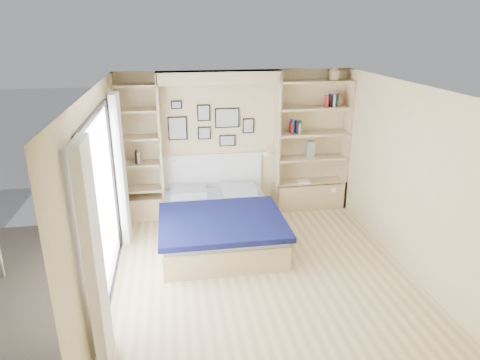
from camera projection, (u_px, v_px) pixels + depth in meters
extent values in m
plane|color=#DABC7D|center=(261.00, 273.00, 5.85)|extent=(4.50, 4.50, 0.00)
plane|color=#D0BA82|center=(236.00, 143.00, 7.51)|extent=(4.00, 0.00, 4.00)
plane|color=#D0BA82|center=(323.00, 290.00, 3.34)|extent=(4.00, 0.00, 4.00)
plane|color=#D0BA82|center=(99.00, 198.00, 5.12)|extent=(0.00, 4.50, 4.50)
plane|color=#D0BA82|center=(408.00, 179.00, 5.73)|extent=(0.00, 4.50, 4.50)
plane|color=white|center=(265.00, 88.00, 5.00)|extent=(4.50, 4.50, 0.00)
cube|color=tan|center=(161.00, 149.00, 7.15)|extent=(0.04, 0.35, 2.50)
cube|color=tan|center=(277.00, 143.00, 7.46)|extent=(0.04, 0.35, 2.50)
cube|color=tan|center=(219.00, 77.00, 6.91)|extent=(2.00, 0.35, 0.20)
cube|color=tan|center=(346.00, 140.00, 7.65)|extent=(0.04, 0.35, 2.50)
cube|color=tan|center=(119.00, 150.00, 7.05)|extent=(0.04, 0.35, 2.50)
cube|color=tan|center=(309.00, 194.00, 7.90)|extent=(1.30, 0.35, 0.50)
cube|color=tan|center=(144.00, 207.00, 7.46)|extent=(0.70, 0.35, 0.40)
cube|color=black|center=(92.00, 117.00, 4.79)|extent=(0.04, 2.08, 0.06)
cube|color=black|center=(112.00, 284.00, 5.54)|extent=(0.04, 2.08, 0.06)
cube|color=black|center=(90.00, 250.00, 4.23)|extent=(0.04, 0.06, 2.20)
cube|color=black|center=(113.00, 180.00, 6.12)|extent=(0.04, 0.06, 2.20)
cube|color=silver|center=(102.00, 207.00, 5.17)|extent=(0.01, 2.00, 2.20)
cube|color=white|center=(94.00, 259.00, 3.97)|extent=(0.10, 0.45, 2.30)
cube|color=white|center=(121.00, 171.00, 6.38)|extent=(0.10, 0.45, 2.30)
cube|color=tan|center=(310.00, 182.00, 7.81)|extent=(1.30, 0.35, 0.04)
cube|color=tan|center=(312.00, 158.00, 7.66)|extent=(1.30, 0.35, 0.04)
cube|color=tan|center=(313.00, 134.00, 7.50)|extent=(1.30, 0.35, 0.04)
cube|color=tan|center=(315.00, 108.00, 7.35)|extent=(1.30, 0.35, 0.04)
cube|color=tan|center=(316.00, 82.00, 7.20)|extent=(1.30, 0.35, 0.04)
cube|color=tan|center=(143.00, 189.00, 7.34)|extent=(0.70, 0.35, 0.04)
cube|color=tan|center=(140.00, 164.00, 7.18)|extent=(0.70, 0.35, 0.04)
cube|color=tan|center=(138.00, 138.00, 7.03)|extent=(0.70, 0.35, 0.04)
cube|color=tan|center=(136.00, 111.00, 6.88)|extent=(0.70, 0.35, 0.04)
cube|color=tan|center=(134.00, 85.00, 6.74)|extent=(0.70, 0.35, 0.04)
cube|color=tan|center=(219.00, 229.00, 6.69)|extent=(1.72, 2.15, 0.38)
cube|color=#A3A7B1|center=(219.00, 215.00, 6.61)|extent=(1.68, 2.11, 0.10)
cube|color=#0B0E37|center=(222.00, 221.00, 6.24)|extent=(1.82, 1.50, 0.08)
cube|color=#A3A7B1|center=(188.00, 192.00, 7.22)|extent=(0.59, 0.43, 0.12)
cube|color=#A3A7B1|center=(238.00, 189.00, 7.35)|extent=(0.59, 0.43, 0.12)
cube|color=white|center=(211.00, 173.00, 7.60)|extent=(1.82, 0.04, 0.70)
cube|color=black|center=(178.00, 128.00, 7.23)|extent=(0.32, 0.02, 0.40)
cube|color=gray|center=(178.00, 128.00, 7.22)|extent=(0.28, 0.01, 0.36)
cube|color=black|center=(204.00, 113.00, 7.22)|extent=(0.22, 0.02, 0.28)
cube|color=gray|center=(204.00, 113.00, 7.21)|extent=(0.18, 0.01, 0.24)
cube|color=black|center=(204.00, 133.00, 7.34)|extent=(0.22, 0.02, 0.22)
cube|color=gray|center=(204.00, 133.00, 7.33)|extent=(0.18, 0.01, 0.18)
cube|color=black|center=(227.00, 118.00, 7.31)|extent=(0.42, 0.02, 0.34)
cube|color=gray|center=(227.00, 118.00, 7.30)|extent=(0.38, 0.01, 0.30)
cube|color=black|center=(227.00, 141.00, 7.45)|extent=(0.28, 0.02, 0.20)
cube|color=gray|center=(227.00, 141.00, 7.44)|extent=(0.24, 0.01, 0.16)
cube|color=black|center=(248.00, 126.00, 7.42)|extent=(0.20, 0.02, 0.26)
cube|color=gray|center=(248.00, 126.00, 7.41)|extent=(0.16, 0.01, 0.22)
cube|color=black|center=(176.00, 105.00, 7.10)|extent=(0.18, 0.02, 0.14)
cube|color=gray|center=(176.00, 105.00, 7.09)|extent=(0.14, 0.01, 0.10)
cylinder|color=silver|center=(170.00, 157.00, 7.15)|extent=(0.20, 0.02, 0.02)
cone|color=white|center=(176.00, 158.00, 7.17)|extent=(0.13, 0.12, 0.15)
cylinder|color=silver|center=(270.00, 152.00, 7.41)|extent=(0.20, 0.02, 0.02)
cone|color=white|center=(264.00, 154.00, 7.40)|extent=(0.13, 0.12, 0.15)
cube|color=#A51E1E|center=(291.00, 128.00, 7.40)|extent=(0.02, 0.15, 0.20)
cube|color=navy|center=(292.00, 126.00, 7.39)|extent=(0.03, 0.15, 0.25)
cube|color=black|center=(296.00, 127.00, 7.41)|extent=(0.03, 0.15, 0.22)
cube|color=#BFB28C|center=(299.00, 128.00, 7.42)|extent=(0.04, 0.15, 0.18)
cube|color=#26593F|center=(300.00, 127.00, 7.42)|extent=(0.03, 0.15, 0.23)
cube|color=#A51E1E|center=(326.00, 101.00, 7.34)|extent=(0.02, 0.15, 0.19)
cube|color=navy|center=(331.00, 100.00, 7.34)|extent=(0.03, 0.15, 0.22)
cube|color=black|center=(330.00, 101.00, 7.35)|extent=(0.03, 0.15, 0.20)
cube|color=#C0B890|center=(333.00, 101.00, 7.35)|extent=(0.04, 0.15, 0.20)
cube|color=#26593F|center=(338.00, 100.00, 7.36)|extent=(0.03, 0.15, 0.21)
cube|color=maroon|center=(339.00, 100.00, 7.37)|extent=(0.03, 0.15, 0.22)
cube|color=navy|center=(136.00, 157.00, 7.13)|extent=(0.02, 0.15, 0.20)
cube|color=black|center=(136.00, 157.00, 7.13)|extent=(0.03, 0.15, 0.21)
cube|color=tan|center=(139.00, 157.00, 7.14)|extent=(0.03, 0.15, 0.19)
cube|color=tan|center=(334.00, 75.00, 7.20)|extent=(0.13, 0.13, 0.15)
cone|color=tan|center=(334.00, 68.00, 7.17)|extent=(0.20, 0.20, 0.08)
cube|color=slate|center=(310.00, 149.00, 7.59)|extent=(0.12, 0.12, 0.30)
cube|color=white|center=(303.00, 181.00, 7.72)|extent=(0.22, 0.16, 0.03)
cylinder|color=tan|center=(2.00, 265.00, 5.61)|extent=(0.08, 0.14, 0.44)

